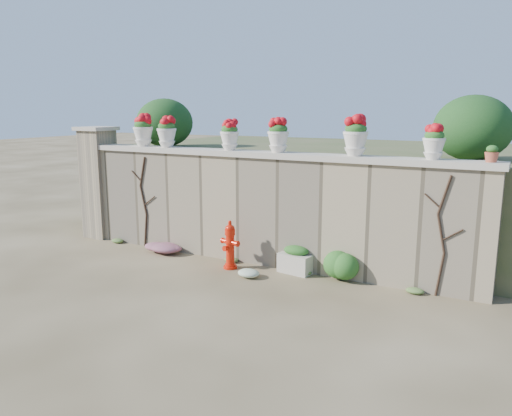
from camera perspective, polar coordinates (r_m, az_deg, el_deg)
The scene contains 21 objects.
ground at distance 8.09m, azimuth -5.44°, elevation -9.52°, with size 80.00×80.00×0.00m, color #4D4026.
stone_wall at distance 9.30m, azimuth 0.68°, elevation -0.31°, with size 8.00×0.40×2.00m, color gray.
wall_cap at distance 9.15m, azimuth 0.70°, elevation 6.15°, with size 8.10×0.52×0.10m, color #BCB39F.
gate_pillar at distance 11.77m, azimuth -17.46°, elevation 2.89°, with size 0.72×0.72×2.48m.
raised_fill at distance 12.17m, azimuth 7.81°, elevation 2.35°, with size 9.00×6.00×2.00m, color #384C23.
back_shrub_left at distance 11.90m, azimuth -10.39°, elevation 9.57°, with size 1.30×1.30×1.10m, color #143814.
back_shrub_right at distance 9.28m, azimuth 23.54°, elevation 8.39°, with size 1.30×1.30×1.10m, color #143814.
vine_left at distance 10.64m, azimuth -12.70°, elevation 0.84°, with size 0.60×0.04×1.91m.
vine_right at distance 8.11m, azimuth 20.47°, elevation -2.84°, with size 0.60×0.04×1.91m.
fire_hydrant at distance 9.08m, azimuth -2.99°, elevation -4.20°, with size 0.39×0.27×0.89m.
planter_box at distance 8.92m, azimuth 4.60°, elevation -5.96°, with size 0.64×0.43×0.49m.
green_shrub at distance 8.61m, azimuth 9.55°, elevation -6.24°, with size 0.63×0.57×0.60m, color #1E5119.
magenta_clump at distance 10.22m, azimuth -10.40°, elevation -4.41°, with size 1.02×0.68×0.27m, color #B6247F.
white_flowers at distance 8.64m, azimuth -0.57°, elevation -7.48°, with size 0.49×0.39×0.17m, color white.
urn_pot_0 at distance 10.73m, azimuth -12.78°, elevation 8.60°, with size 0.41×0.41×0.64m.
urn_pot_1 at distance 10.33m, azimuth -10.17°, elevation 8.52°, with size 0.39×0.39×0.61m.
urn_pot_2 at distance 9.47m, azimuth -3.04°, elevation 8.30°, with size 0.36×0.36×0.56m.
urn_pot_3 at distance 8.97m, azimuth 2.56°, elevation 8.26°, with size 0.38×0.38×0.60m.
urn_pot_4 at distance 8.44m, azimuth 11.31°, elevation 8.02°, with size 0.41×0.41×0.65m.
urn_pot_5 at distance 8.16m, azimuth 19.67°, elevation 7.09°, with size 0.34×0.34×0.53m.
terracotta_pot at distance 8.08m, azimuth 25.34°, elevation 5.54°, with size 0.20×0.20×0.24m.
Camera 1 is at (4.29, -6.23, 2.87)m, focal length 35.00 mm.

